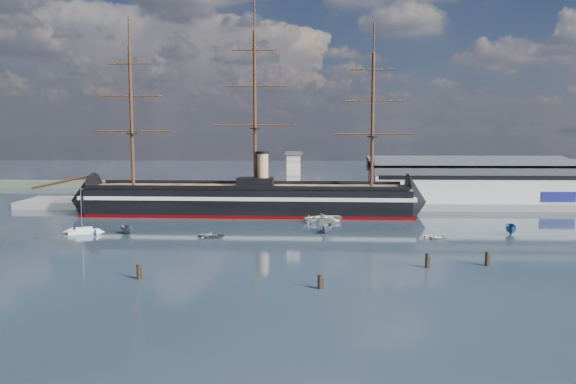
{
  "coord_description": "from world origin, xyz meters",
  "views": [
    {
      "loc": [
        6.3,
        -93.87,
        23.08
      ],
      "look_at": [
        2.45,
        35.0,
        9.0
      ],
      "focal_mm": 35.0,
      "sensor_mm": 36.0,
      "label": 1
    }
  ],
  "objects": [
    {
      "name": "piling_near_left",
      "position": [
        -19.62,
        -8.88,
        0.0
      ],
      "size": [
        0.64,
        0.64,
        3.07
      ],
      "primitive_type": "cylinder",
      "color": "black",
      "rests_on": "ground"
    },
    {
      "name": "motorboat_a",
      "position": [
        -33.75,
        29.47,
        0.0
      ],
      "size": [
        6.13,
        5.63,
        2.44
      ],
      "primitive_type": "imported",
      "rotation": [
        0.0,
        0.0,
        0.69
      ],
      "color": "slate",
      "rests_on": "ground"
    },
    {
      "name": "warship",
      "position": [
        -11.07,
        60.0,
        4.04
      ],
      "size": [
        113.08,
        18.58,
        53.94
      ],
      "rotation": [
        0.0,
        0.0,
        -0.03
      ],
      "color": "black",
      "rests_on": "ground"
    },
    {
      "name": "piling_near_right",
      "position": [
        27.07,
        -0.15,
        0.0
      ],
      "size": [
        0.64,
        0.64,
        3.16
      ],
      "primitive_type": "cylinder",
      "color": "black",
      "rests_on": "ground"
    },
    {
      "name": "quay_tower",
      "position": [
        3.0,
        73.0,
        9.75
      ],
      "size": [
        5.0,
        5.0,
        15.0
      ],
      "color": "silver",
      "rests_on": "ground"
    },
    {
      "name": "piling_far_right",
      "position": [
        37.68,
        1.61,
        0.0
      ],
      "size": [
        0.64,
        0.64,
        3.15
      ],
      "primitive_type": "cylinder",
      "color": "black",
      "rests_on": "ground"
    },
    {
      "name": "motorboat_f",
      "position": [
        52.52,
        31.33,
        0.0
      ],
      "size": [
        7.28,
        4.35,
        2.74
      ],
      "primitive_type": "imported",
      "rotation": [
        0.0,
        0.0,
        -0.29
      ],
      "color": "navy",
      "rests_on": "ground"
    },
    {
      "name": "motorboat_e",
      "position": [
        34.26,
        24.89,
        0.0
      ],
      "size": [
        3.01,
        3.07,
        1.43
      ],
      "primitive_type": "imported",
      "rotation": [
        0.0,
        0.0,
        0.81
      ],
      "color": "white",
      "rests_on": "ground"
    },
    {
      "name": "ground",
      "position": [
        0.0,
        40.0,
        0.0
      ],
      "size": [
        600.0,
        600.0,
        0.0
      ],
      "primitive_type": "plane",
      "color": "#1A232D",
      "rests_on": "ground"
    },
    {
      "name": "sailboat",
      "position": [
        -43.33,
        29.14,
        0.68
      ],
      "size": [
        6.95,
        4.23,
        10.71
      ],
      "rotation": [
        0.0,
        0.0,
        0.37
      ],
      "color": "white",
      "rests_on": "ground"
    },
    {
      "name": "quay",
      "position": [
        10.0,
        76.0,
        0.0
      ],
      "size": [
        180.0,
        18.0,
        2.0
      ],
      "primitive_type": "cube",
      "color": "slate",
      "rests_on": "ground"
    },
    {
      "name": "motorboat_b",
      "position": [
        -13.8,
        25.18,
        0.0
      ],
      "size": [
        1.56,
        3.67,
        1.7
      ],
      "primitive_type": "imported",
      "rotation": [
        0.0,
        0.0,
        1.54
      ],
      "color": "slate",
      "rests_on": "ground"
    },
    {
      "name": "motorboat_g",
      "position": [
        10.84,
        48.0,
        0.0
      ],
      "size": [
        4.03,
        6.45,
        2.81
      ],
      "primitive_type": "imported",
      "rotation": [
        0.0,
        0.0,
        -1.28
      ],
      "color": "silver",
      "rests_on": "ground"
    },
    {
      "name": "motorboat_d",
      "position": [
        7.6,
        45.25,
        0.0
      ],
      "size": [
        5.06,
        6.71,
        2.26
      ],
      "primitive_type": "imported",
      "rotation": [
        0.0,
        0.0,
        1.13
      ],
      "color": "silver",
      "rests_on": "ground"
    },
    {
      "name": "piling_near_mid",
      "position": [
        8.57,
        -13.47,
        0.0
      ],
      "size": [
        0.64,
        0.64,
        2.81
      ],
      "primitive_type": "cylinder",
      "color": "black",
      "rests_on": "ground"
    },
    {
      "name": "warehouse",
      "position": [
        58.0,
        80.0,
        7.98
      ],
      "size": [
        63.0,
        21.0,
        11.6
      ],
      "color": "#B7BABC",
      "rests_on": "ground"
    },
    {
      "name": "motorboat_c",
      "position": [
        11.4,
        32.16,
        0.0
      ],
      "size": [
        6.35,
        3.71,
        2.39
      ],
      "primitive_type": "imported",
      "rotation": [
        0.0,
        0.0,
        -0.27
      ],
      "color": "slate",
      "rests_on": "ground"
    }
  ]
}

